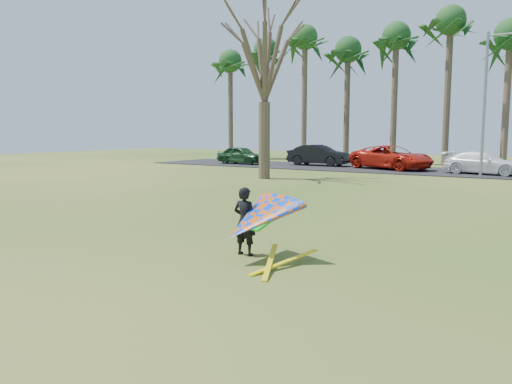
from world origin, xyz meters
The scene contains 16 objects.
ground centered at (0.00, 0.00, 0.00)m, with size 100.00×100.00×0.00m, color #1D4B10.
parking_strip centered at (0.00, 25.00, 0.03)m, with size 46.00×7.00×0.06m, color black.
palm_0 centered at (-22.00, 31.00, 9.17)m, with size 4.84×4.84×10.84m.
palm_1 centered at (-18.00, 31.00, 9.85)m, with size 4.84×4.84×11.54m.
palm_2 centered at (-14.00, 31.00, 10.52)m, with size 4.84×4.84×12.24m.
palm_3 centered at (-10.00, 31.00, 9.17)m, with size 4.84×4.84×10.84m.
palm_4 centered at (-6.00, 31.00, 9.85)m, with size 4.84×4.84×11.54m.
palm_5 centered at (-2.00, 31.00, 10.52)m, with size 4.84×4.84×12.24m.
palm_6 centered at (2.00, 31.00, 9.17)m, with size 4.84×4.84×10.84m.
bare_tree_left centered at (-8.00, 15.00, 6.92)m, with size 6.60×6.60×9.70m.
streetlight centered at (2.16, 22.00, 4.46)m, with size 2.28×0.18×8.00m.
car_0 centered at (-15.85, 24.01, 0.75)m, with size 1.64×4.07×1.39m, color #183E1E.
car_1 centered at (-9.86, 25.60, 0.84)m, with size 1.64×4.71×1.55m, color black.
car_2 centered at (-4.11, 24.99, 0.86)m, with size 2.66×5.78×1.61m, color #B61C0E.
car_3 centered at (1.82, 24.13, 0.73)m, with size 1.88×4.61×1.34m, color white.
kite_flyer centered at (1.34, -0.05, 0.84)m, with size 2.13×2.39×2.02m.
Camera 1 is at (6.79, -8.33, 2.60)m, focal length 35.00 mm.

